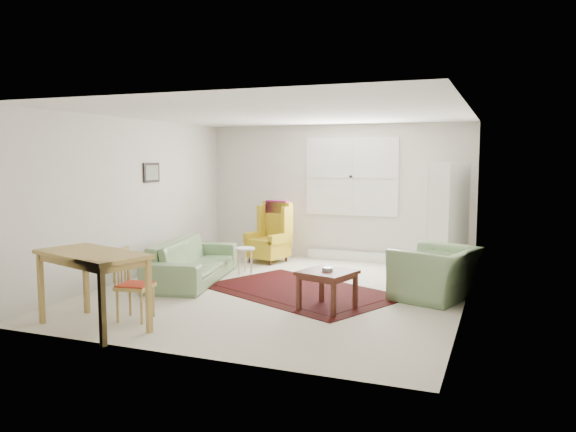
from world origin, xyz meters
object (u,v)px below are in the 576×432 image
(coffee_table, at_px, (327,290))
(stool, at_px, (245,260))
(armchair, at_px, (435,268))
(wingback_chair, at_px, (268,232))
(sofa, at_px, (193,253))
(desk, at_px, (93,290))
(cabinet, at_px, (449,219))
(desk_chair, at_px, (135,284))

(coffee_table, distance_m, stool, 2.50)
(armchair, height_order, wingback_chair, wingback_chair)
(sofa, relative_size, desk, 1.60)
(sofa, relative_size, armchair, 2.01)
(wingback_chair, bearing_deg, armchair, -12.62)
(sofa, xyz_separation_m, coffee_table, (2.43, -0.83, -0.19))
(armchair, height_order, desk, desk)
(armchair, bearing_deg, desk, -33.92)
(wingback_chair, relative_size, coffee_table, 1.83)
(armchair, relative_size, desk, 0.79)
(armchair, xyz_separation_m, wingback_chair, (-3.16, 1.65, 0.14))
(desk, bearing_deg, cabinet, 52.29)
(armchair, distance_m, coffee_table, 1.59)
(stool, bearing_deg, armchair, -10.53)
(desk, bearing_deg, coffee_table, 37.32)
(coffee_table, relative_size, cabinet, 0.34)
(sofa, distance_m, desk_chair, 2.13)
(desk_chair, bearing_deg, coffee_table, -66.68)
(wingback_chair, xyz_separation_m, stool, (0.05, -1.07, -0.34))
(wingback_chair, distance_m, desk, 4.37)
(cabinet, height_order, desk, cabinet)
(wingback_chair, xyz_separation_m, desk, (-0.24, -4.36, -0.13))
(wingback_chair, relative_size, desk_chair, 1.31)
(sofa, distance_m, cabinet, 4.11)
(wingback_chair, bearing_deg, desk_chair, -74.97)
(sofa, bearing_deg, cabinet, -74.39)
(sofa, bearing_deg, stool, -45.47)
(sofa, height_order, wingback_chair, wingback_chair)
(wingback_chair, bearing_deg, cabinet, 15.57)
(coffee_table, xyz_separation_m, cabinet, (1.19, 2.71, 0.66))
(sofa, height_order, desk, sofa)
(coffee_table, xyz_separation_m, desk, (-2.20, -1.68, 0.18))
(wingback_chair, height_order, desk_chair, wingback_chair)
(sofa, xyz_separation_m, armchair, (3.62, 0.20, -0.02))
(armchair, bearing_deg, coffee_table, -31.71)
(armchair, height_order, cabinet, cabinet)
(sofa, relative_size, stool, 5.01)
(coffee_table, bearing_deg, armchair, 40.80)
(wingback_chair, distance_m, desk_chair, 3.93)
(wingback_chair, height_order, cabinet, cabinet)
(armchair, distance_m, desk, 4.34)
(wingback_chair, distance_m, cabinet, 3.18)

